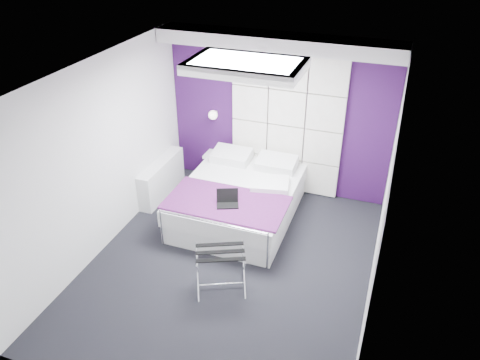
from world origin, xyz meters
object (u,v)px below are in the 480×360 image
object	(u,v)px
luggage_rack	(221,270)
laptop	(229,201)
wall_lamp	(214,114)
bed	(239,199)
nightstand	(217,155)
radiator	(162,178)

from	to	relation	value
luggage_rack	laptop	distance (m)	1.10
wall_lamp	laptop	size ratio (longest dim) A/B	0.50
bed	nightstand	distance (m)	1.17
wall_lamp	radiator	bearing A→B (deg)	-130.10
radiator	luggage_rack	xyz separation A→B (m)	(1.74, -1.74, -0.01)
nightstand	laptop	world-z (taller)	laptop
nightstand	luggage_rack	bearing A→B (deg)	-66.85
radiator	laptop	size ratio (longest dim) A/B	4.01
nightstand	laptop	size ratio (longest dim) A/B	1.34
bed	wall_lamp	bearing A→B (deg)	129.36
luggage_rack	laptop	xyz separation A→B (m)	(-0.28, 1.01, 0.34)
bed	laptop	size ratio (longest dim) A/B	6.85
radiator	luggage_rack	size ratio (longest dim) A/B	2.03
radiator	luggage_rack	bearing A→B (deg)	-45.05
radiator	nightstand	bearing A→B (deg)	46.35
radiator	bed	distance (m)	1.42
wall_lamp	nightstand	bearing A→B (deg)	-40.54
nightstand	bed	bearing A→B (deg)	-51.17
radiator	bed	world-z (taller)	bed
luggage_rack	bed	bearing A→B (deg)	77.21
bed	luggage_rack	distance (m)	1.60
laptop	radiator	bearing A→B (deg)	130.98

